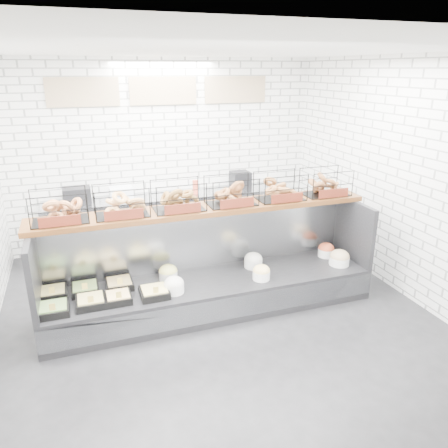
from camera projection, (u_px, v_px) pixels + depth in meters
name	position (u px, v px, depth m)	size (l,w,h in m)	color
ground	(220.00, 320.00, 5.20)	(5.50, 5.50, 0.00)	black
room_shell	(203.00, 139.00, 5.05)	(5.02, 5.51, 3.01)	white
display_case	(209.00, 283.00, 5.39)	(4.00, 0.90, 1.20)	black
bagel_shelf	(206.00, 197.00, 5.20)	(4.10, 0.50, 0.40)	#42220E
prep_counter	(172.00, 220.00, 7.20)	(4.00, 0.60, 1.20)	#93969B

